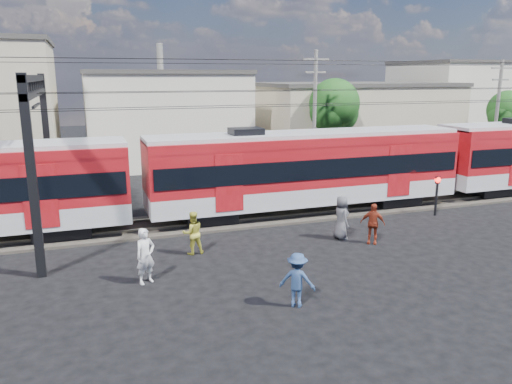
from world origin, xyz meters
TOP-DOWN VIEW (x-y plane):
  - ground at (0.00, 0.00)m, footprint 120.00×120.00m
  - track_bed at (0.00, 8.00)m, footprint 70.00×3.40m
  - rail_near at (0.00, 7.25)m, footprint 70.00×0.12m
  - rail_far at (0.00, 8.75)m, footprint 70.00×0.12m
  - commuter_train at (2.47, 8.00)m, footprint 50.30×3.08m
  - catenary at (-8.65, 8.00)m, footprint 70.00×9.30m
  - building_midwest at (-2.00, 27.00)m, footprint 12.24×12.24m
  - building_mideast at (14.00, 24.00)m, footprint 16.32×10.20m
  - building_east at (28.00, 28.00)m, footprint 10.20×10.20m
  - utility_pole_mid at (6.00, 15.00)m, footprint 1.80×0.24m
  - utility_pole_east at (20.00, 14.00)m, footprint 1.80×0.24m
  - tree_near at (9.19, 18.09)m, footprint 3.82×3.64m
  - tree_far at (24.19, 17.09)m, footprint 3.36×3.12m
  - pedestrian_a at (-6.58, 1.72)m, footprint 0.83×0.72m
  - pedestrian_b at (-4.47, 3.98)m, footprint 0.89×0.71m
  - pedestrian_c at (-2.45, -1.60)m, footprint 1.27×1.15m
  - pedestrian_d at (2.91, 2.77)m, footprint 1.07×0.94m
  - pedestrian_e at (1.97, 3.75)m, footprint 0.61×0.93m
  - crossing_signal at (8.27, 5.47)m, footprint 0.29×0.29m

SIDE VIEW (x-z plane):
  - ground at x=0.00m, z-range 0.00..0.00m
  - track_bed at x=0.00m, z-range 0.00..0.12m
  - rail_near at x=0.00m, z-range 0.12..0.24m
  - rail_far at x=0.00m, z-range 0.12..0.24m
  - pedestrian_c at x=-2.45m, z-range 0.00..1.71m
  - pedestrian_d at x=2.91m, z-range 0.00..1.73m
  - pedestrian_b at x=-4.47m, z-range 0.00..1.74m
  - pedestrian_e at x=1.97m, z-range 0.00..1.89m
  - pedestrian_a at x=-6.58m, z-range 0.00..1.93m
  - crossing_signal at x=8.27m, z-range 0.39..2.40m
  - commuter_train at x=2.47m, z-range 0.31..4.49m
  - building_mideast at x=14.00m, z-range 0.01..6.31m
  - building_midwest at x=-2.00m, z-range 0.01..7.31m
  - tree_far at x=24.19m, z-range 1.11..6.87m
  - building_east at x=28.00m, z-range 0.01..8.31m
  - utility_pole_east at x=20.00m, z-range 0.28..8.28m
  - utility_pole_mid at x=6.00m, z-range 0.28..8.78m
  - tree_near at x=9.19m, z-range 1.30..8.02m
  - catenary at x=-8.65m, z-range 1.38..8.89m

